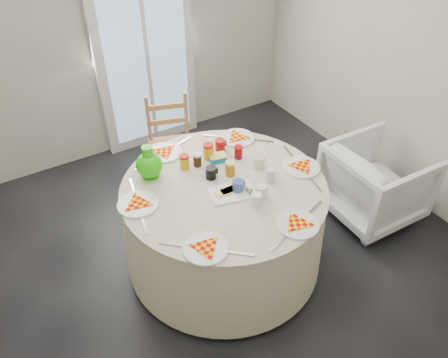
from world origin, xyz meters
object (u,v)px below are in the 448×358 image
table (224,224)px  armchair (377,177)px  wooden_chair (171,144)px  green_pitcher (149,161)px

table → armchair: (1.37, -0.20, 0.02)m
wooden_chair → green_pitcher: 0.90m
wooden_chair → green_pitcher: green_pitcher is taller
armchair → green_pitcher: (-1.75, 0.56, 0.48)m
table → green_pitcher: green_pitcher is taller
armchair → green_pitcher: bearing=74.5°
table → armchair: size_ratio=1.98×
wooden_chair → armchair: bearing=-25.3°
wooden_chair → armchair: 1.77m
table → green_pitcher: 0.72m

